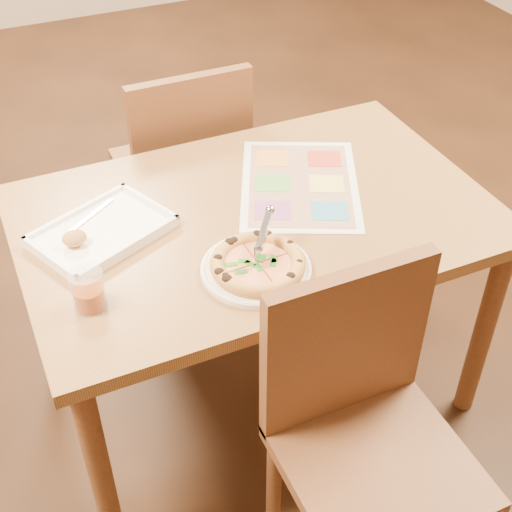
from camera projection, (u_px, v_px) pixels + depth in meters
name	position (u px, v px, depth m)	size (l,w,h in m)	color
dining_table	(256.00, 236.00, 2.03)	(1.30, 0.85, 0.72)	#98653C
chair_near	(361.00, 405.00, 1.65)	(0.42, 0.42, 0.47)	brown
chair_far	(186.00, 154.00, 2.49)	(0.42, 0.42, 0.47)	brown
plate	(256.00, 269.00, 1.77)	(0.28, 0.28, 0.01)	white
pizza	(258.00, 264.00, 1.76)	(0.24, 0.24, 0.04)	#E2974D
pizza_cutter	(263.00, 236.00, 1.76)	(0.10, 0.12, 0.09)	silver
appetizer_tray	(100.00, 233.00, 1.88)	(0.41, 0.35, 0.06)	white
glass_tumbler	(88.00, 292.00, 1.65)	(0.08, 0.08, 0.10)	#90330B
menu	(300.00, 184.00, 2.07)	(0.34, 0.47, 0.01)	white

